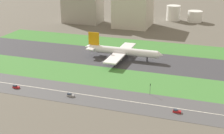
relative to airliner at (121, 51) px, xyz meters
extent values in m
plane|color=#5B564C|center=(6.88, 0.00, -6.23)|extent=(800.00, 800.00, 0.00)
cube|color=#38383D|center=(6.88, 0.00, -6.18)|extent=(280.00, 46.00, 0.10)
cube|color=#3D7A33|center=(6.88, 41.00, -6.18)|extent=(280.00, 36.00, 0.10)
cube|color=#427F38|center=(6.88, -41.00, -6.18)|extent=(280.00, 36.00, 0.10)
cube|color=#4C4C4F|center=(6.88, -73.00, -6.18)|extent=(280.00, 28.00, 0.10)
cube|color=silver|center=(6.88, -73.00, -6.13)|extent=(266.00, 0.50, 0.01)
cylinder|color=white|center=(1.68, 0.00, 0.07)|extent=(56.00, 6.00, 6.00)
cone|color=white|center=(31.68, 0.00, 0.07)|extent=(4.00, 5.70, 5.70)
cone|color=white|center=(-28.82, 0.00, 0.87)|extent=(5.00, 5.40, 5.40)
cube|color=orange|center=(-23.32, 0.00, 8.07)|extent=(9.00, 0.80, 11.00)
cube|color=white|center=(-24.32, 0.00, 1.07)|extent=(6.00, 16.00, 0.60)
cube|color=white|center=(-0.32, 15.00, -1.13)|extent=(10.00, 26.00, 1.00)
cylinder|color=gray|center=(0.68, 9.00, -3.33)|extent=(5.00, 3.20, 3.20)
cube|color=white|center=(-0.32, -15.00, -1.13)|extent=(10.00, 26.00, 1.00)
cylinder|color=gray|center=(0.68, -9.00, -3.33)|extent=(5.00, 3.20, 3.20)
cylinder|color=black|center=(21.28, 0.00, -4.53)|extent=(1.00, 1.00, 3.20)
cylinder|color=black|center=(-2.32, 3.50, -4.53)|extent=(1.00, 1.00, 3.20)
cylinder|color=black|center=(-2.32, -3.50, -4.53)|extent=(1.00, 1.00, 3.20)
cube|color=#B2191E|center=(56.33, -78.00, -5.58)|extent=(4.40, 1.80, 1.10)
cube|color=#333D4C|center=(55.53, -78.00, -4.58)|extent=(2.20, 1.66, 0.90)
cube|color=#B2191E|center=(-45.51, -78.00, -5.58)|extent=(4.40, 1.80, 1.10)
cube|color=#333D4C|center=(-46.31, -78.00, -4.58)|extent=(2.20, 1.66, 0.90)
cube|color=#99999E|center=(-7.33, -78.00, -5.58)|extent=(4.40, 1.80, 1.10)
cube|color=#333D4C|center=(-8.13, -78.00, -4.58)|extent=(2.20, 1.66, 0.90)
cylinder|color=#4C4C51|center=(37.27, -60.00, -3.13)|extent=(0.24, 0.24, 6.00)
cube|color=black|center=(37.27, -60.00, 0.47)|extent=(0.36, 0.36, 1.20)
sphere|color=#19D826|center=(37.27, -60.20, 0.77)|extent=(0.24, 0.24, 0.24)
cube|color=#9E998E|center=(-83.12, 114.00, 14.50)|extent=(43.55, 26.24, 41.46)
cube|color=beige|center=(-22.12, 114.00, 12.44)|extent=(38.16, 39.91, 37.34)
cylinder|color=silver|center=(15.71, 159.00, 2.70)|extent=(16.39, 16.39, 17.86)
cylinder|color=silver|center=(41.24, 159.00, 0.22)|extent=(16.88, 16.88, 12.90)
camera|label=1|loc=(75.67, -242.97, 79.50)|focal=53.70mm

